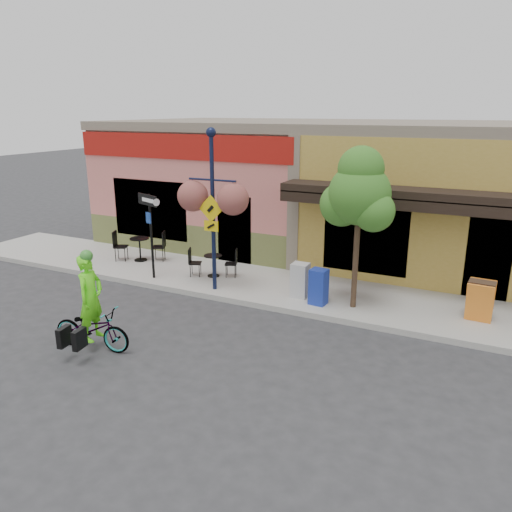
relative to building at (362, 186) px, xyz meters
The scene contains 14 objects.
ground 7.83m from the building, 90.00° to the right, with size 90.00×90.00×0.00m, color #2D2D30.
sidewalk 5.91m from the building, 90.00° to the right, with size 24.00×3.00×0.15m, color #9E9B93.
curb 7.28m from the building, 90.00° to the right, with size 24.00×0.12×0.15m, color #A8A59E.
building is the anchor object (origin of this frame).
bicycle 11.09m from the building, 105.68° to the right, with size 0.61×1.76×0.93m, color maroon.
cyclist_rider 11.01m from the building, 105.43° to the right, with size 0.67×0.44×1.84m, color #62FF1A.
lamp_post 6.95m from the building, 109.27° to the right, with size 1.38×0.55×4.34m, color #111837, non-canonical shape.
one_way_sign 7.91m from the building, 123.89° to the right, with size 0.95×0.21×2.47m, color black, non-canonical shape.
cafe_set_left 8.06m from the building, 137.77° to the right, with size 1.65×0.82×0.99m, color black, non-canonical shape.
cafe_set_right 6.56m from the building, 117.05° to the right, with size 1.41×0.71×0.85m, color black, non-canonical shape.
newspaper_box_blue 6.60m from the building, 84.35° to the right, with size 0.41×0.37×0.92m, color #1A31A0, non-canonical shape.
newspaper_box_grey 6.32m from the building, 89.75° to the right, with size 0.43×0.39×0.91m, color #B9B9B9, non-canonical shape.
street_tree 6.34m from the building, 76.48° to the right, with size 1.57×1.57×4.02m, color #3D7A26, non-canonical shape.
sandwich_board 7.48m from the building, 53.62° to the right, with size 0.58×0.43×0.97m, color orange, non-canonical shape.
Camera 1 is at (4.38, -10.20, 4.92)m, focal length 35.00 mm.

